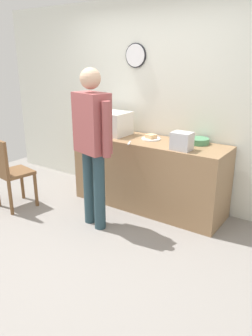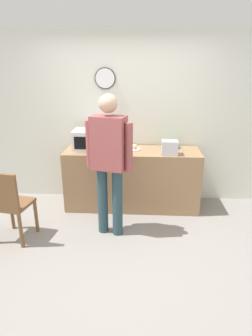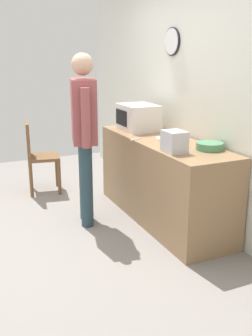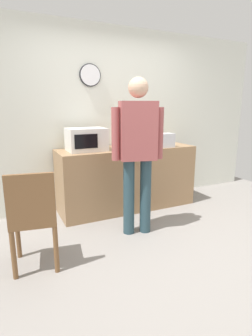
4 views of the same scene
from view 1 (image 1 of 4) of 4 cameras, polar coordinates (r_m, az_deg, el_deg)
name	(u,v)px [view 1 (image 1 of 4)]	position (r m, az deg, el deg)	size (l,w,h in m)	color
ground_plane	(78,243)	(3.61, -8.33, -12.88)	(6.00, 6.00, 0.00)	gray
back_wall	(156,103)	(4.41, 5.26, 11.16)	(5.40, 0.13, 2.60)	silver
kitchen_counter	(148,174)	(4.23, 3.94, -1.05)	(1.99, 0.62, 0.90)	#93704C
microwave	(110,123)	(4.39, -2.78, 7.86)	(0.50, 0.39, 0.30)	silver
sandwich_plate	(151,138)	(4.13, 4.40, 5.29)	(0.24, 0.24, 0.07)	white
salad_bowl	(198,141)	(3.99, 12.50, 4.63)	(0.26, 0.26, 0.07)	#4C8E60
toaster	(182,141)	(3.67, 9.74, 4.65)	(0.22, 0.18, 0.20)	silver
fork_utensil	(129,143)	(3.93, 0.58, 4.42)	(0.17, 0.02, 0.01)	silver
spoon_utensil	(155,136)	(4.32, 5.09, 5.65)	(0.17, 0.02, 0.01)	silver
person_standing	(92,138)	(3.57, -5.89, 5.20)	(0.57, 0.33, 1.79)	#28424C
wooden_chair	(9,170)	(4.40, -19.82, -0.34)	(0.46, 0.46, 0.94)	brown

